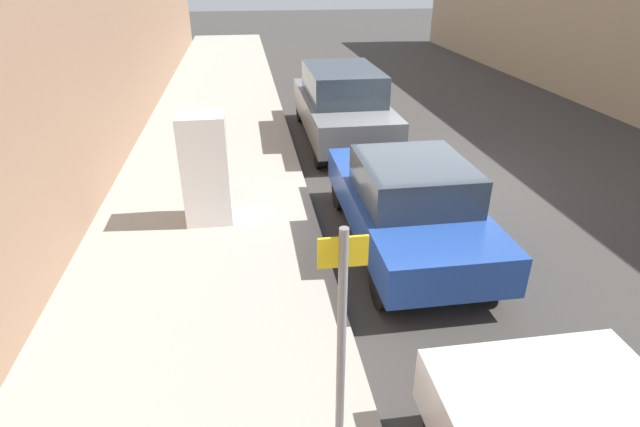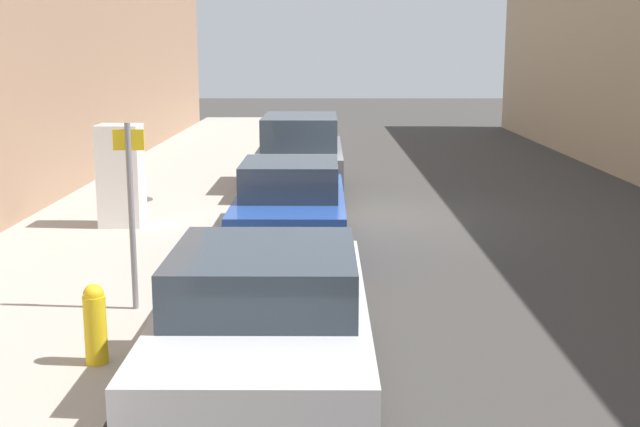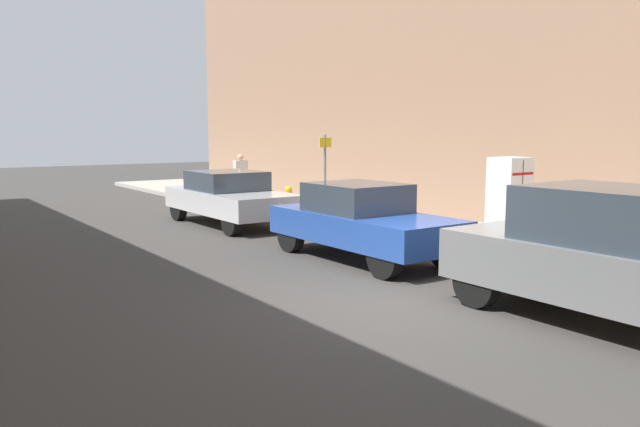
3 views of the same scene
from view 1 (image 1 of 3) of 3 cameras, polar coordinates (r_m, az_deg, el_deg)
ground_plane at (r=10.55m, az=11.94°, el=4.12°), size 80.00×80.00×0.00m
sidewalk_slab at (r=9.93m, az=-12.45°, el=3.07°), size 3.67×44.00×0.15m
discarded_refrigerator at (r=8.13m, az=-12.93°, el=4.96°), size 0.73×0.63×1.77m
manhole_cover at (r=10.75m, az=-13.65°, el=5.26°), size 0.70×0.70×0.02m
street_sign_post at (r=3.92m, az=2.46°, el=-14.10°), size 0.36×0.07×2.22m
parked_hatchback_blue at (r=7.59m, az=9.98°, el=1.25°), size 1.71×4.11×1.46m
parked_suv_gray at (r=12.36m, az=2.53°, el=12.42°), size 1.85×4.71×1.75m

